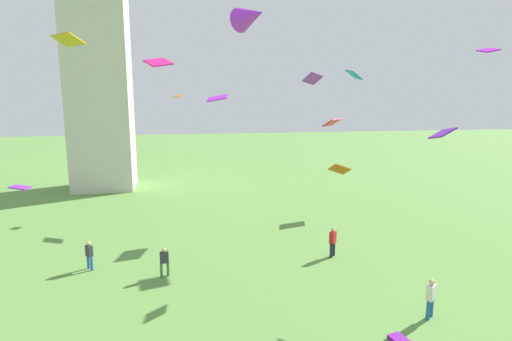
{
  "coord_description": "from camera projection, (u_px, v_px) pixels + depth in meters",
  "views": [
    {
      "loc": [
        -6.8,
        -4.07,
        8.72
      ],
      "look_at": [
        -1.81,
        18.22,
        4.9
      ],
      "focal_mm": 26.95,
      "sensor_mm": 36.0,
      "label": 1
    }
  ],
  "objects": [
    {
      "name": "kite_flying_3",
      "position": [
        217.0,
        98.0,
        31.33
      ],
      "size": [
        1.83,
        1.54,
        0.7
      ],
      "rotation": [
        0.0,
        0.0,
        2.85
      ],
      "color": "#B627F1"
    },
    {
      "name": "kite_flying_7",
      "position": [
        332.0,
        122.0,
        21.42
      ],
      "size": [
        1.28,
        1.23,
        0.46
      ],
      "rotation": [
        0.0,
        0.0,
        0.67
      ],
      "color": "#E32D40"
    },
    {
      "name": "kite_flying_0",
      "position": [
        312.0,
        79.0,
        29.85
      ],
      "size": [
        1.27,
        1.48,
        0.92
      ],
      "rotation": [
        0.0,
        0.0,
        1.75
      ],
      "color": "purple"
    },
    {
      "name": "kite_flying_8",
      "position": [
        178.0,
        96.0,
        34.01
      ],
      "size": [
        0.98,
        1.01,
        0.28
      ],
      "rotation": [
        0.0,
        0.0,
        4.05
      ],
      "color": "#BD6826"
    },
    {
      "name": "person_3",
      "position": [
        164.0,
        260.0,
        19.78
      ],
      "size": [
        0.48,
        0.33,
        1.57
      ],
      "rotation": [
        0.0,
        0.0,
        0.26
      ],
      "color": "#51754C",
      "rests_on": "ground_plane"
    },
    {
      "name": "kite_flying_1",
      "position": [
        340.0,
        169.0,
        30.9
      ],
      "size": [
        1.77,
        1.11,
        1.12
      ],
      "rotation": [
        0.0,
        0.0,
        0.14
      ],
      "color": "#B54E0F"
    },
    {
      "name": "kite_flying_10",
      "position": [
        159.0,
        62.0,
        21.43
      ],
      "size": [
        1.69,
        1.52,
        0.69
      ],
      "rotation": [
        0.0,
        0.0,
        0.63
      ],
      "color": "#ED167B"
    },
    {
      "name": "person_4",
      "position": [
        89.0,
        254.0,
        20.64
      ],
      "size": [
        0.44,
        0.47,
        1.58
      ],
      "rotation": [
        0.0,
        0.0,
        2.25
      ],
      "color": "#235693",
      "rests_on": "ground_plane"
    },
    {
      "name": "kite_flying_2",
      "position": [
        68.0,
        40.0,
        15.78
      ],
      "size": [
        1.42,
        1.37,
        0.42
      ],
      "rotation": [
        0.0,
        0.0,
        2.43
      ],
      "color": "gold"
    },
    {
      "name": "kite_flying_6",
      "position": [
        20.0,
        187.0,
        23.64
      ],
      "size": [
        0.94,
        1.34,
        0.35
      ],
      "rotation": [
        0.0,
        0.0,
        1.58
      ],
      "color": "#7C1FD5"
    },
    {
      "name": "person_0",
      "position": [
        333.0,
        240.0,
        22.4
      ],
      "size": [
        0.52,
        0.51,
        1.77
      ],
      "rotation": [
        0.0,
        0.0,
        3.88
      ],
      "color": "#1E2333",
      "rests_on": "ground_plane"
    },
    {
      "name": "kite_flying_4",
      "position": [
        488.0,
        50.0,
        20.28
      ],
      "size": [
        0.88,
        1.17,
        0.4
      ],
      "rotation": [
        0.0,
        0.0,
        4.53
      ],
      "color": "#A104CF"
    },
    {
      "name": "kite_flying_11",
      "position": [
        442.0,
        133.0,
        18.58
      ],
      "size": [
        1.03,
        1.35,
        0.66
      ],
      "rotation": [
        0.0,
        0.0,
        4.54
      ],
      "color": "#6D1BB9"
    },
    {
      "name": "person_2",
      "position": [
        431.0,
        296.0,
        15.87
      ],
      "size": [
        0.51,
        0.46,
        1.7
      ],
      "rotation": [
        0.0,
        0.0,
        3.72
      ],
      "color": "#235693",
      "rests_on": "ground_plane"
    },
    {
      "name": "kite_flying_5",
      "position": [
        251.0,
        16.0,
        19.55
      ],
      "size": [
        2.04,
        2.27,
        1.39
      ],
      "rotation": [
        0.0,
        0.0,
        0.51
      ],
      "color": "#AA27E4"
    },
    {
      "name": "kite_flying_9",
      "position": [
        354.0,
        75.0,
        26.23
      ],
      "size": [
        0.88,
        1.36,
        0.78
      ],
      "rotation": [
        0.0,
        0.0,
        1.51
      ],
      "color": "#1078BD"
    }
  ]
}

